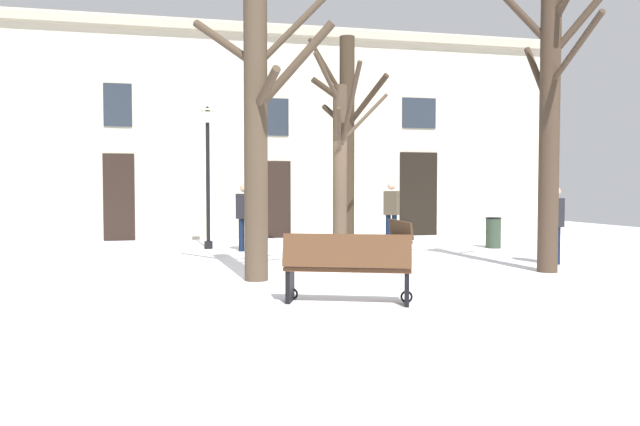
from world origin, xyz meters
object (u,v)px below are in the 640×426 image
tree_near_facade (257,126)px  person_near_bench (245,214)px  bench_back_to_back_right (395,239)px  tree_left_of_center (341,168)px  person_by_shop_door (391,210)px  tree_right_of_center (346,140)px  litter_bin (493,233)px  bench_by_litter_bin (347,267)px  streetlamp (208,162)px  person_crossing_plaza (555,222)px  tree_foreground (551,114)px

tree_near_facade → person_near_bench: size_ratio=2.92×
tree_near_facade → bench_back_to_back_right: 4.46m
tree_left_of_center → person_by_shop_door: 4.68m
tree_left_of_center → tree_right_of_center: tree_right_of_center is taller
litter_bin → person_by_shop_door: 2.74m
bench_by_litter_bin → tree_right_of_center: bearing=-84.7°
tree_left_of_center → streetlamp: tree_left_of_center is taller
tree_right_of_center → litter_bin: bearing=2.1°
streetlamp → person_near_bench: (0.86, -0.87, -1.32)m
person_near_bench → streetlamp: bearing=-11.9°
tree_left_of_center → bench_back_to_back_right: tree_left_of_center is taller
streetlamp → person_crossing_plaza: streetlamp is taller
bench_back_to_back_right → person_crossing_plaza: size_ratio=1.08×
person_by_shop_door → tree_right_of_center: bearing=-99.6°
streetlamp → bench_by_litter_bin: (1.62, -7.86, -1.76)m
bench_back_to_back_right → litter_bin: bearing=123.7°
streetlamp → tree_foreground: bearing=-43.3°
tree_left_of_center → litter_bin: (4.85, 2.77, -1.56)m
tree_foreground → litter_bin: bearing=74.0°
bench_back_to_back_right → tree_foreground: bearing=46.8°
tree_right_of_center → bench_by_litter_bin: bearing=-104.8°
person_near_bench → bench_back_to_back_right: bearing=173.9°
streetlamp → bench_by_litter_bin: streetlamp is taller
person_by_shop_door → person_near_bench: 4.07m
litter_bin → bench_by_litter_bin: (-5.70, -6.45, 0.09)m
litter_bin → person_crossing_plaza: (-0.48, -3.37, 0.48)m
tree_left_of_center → streetlamp: 4.87m
tree_left_of_center → bench_by_litter_bin: tree_left_of_center is taller
litter_bin → tree_right_of_center: bearing=-177.9°
bench_by_litter_bin → person_by_shop_door: bearing=-93.3°
tree_near_facade → bench_back_to_back_right: size_ratio=2.84×
bench_back_to_back_right → person_near_bench: bearing=-125.2°
tree_right_of_center → person_by_shop_door: tree_right_of_center is taller
tree_left_of_center → tree_foreground: 4.05m
streetlamp → tree_near_facade: bearing=-83.1°
tree_foreground → person_crossing_plaza: (0.76, 0.94, -2.05)m
person_crossing_plaza → person_near_bench: 7.15m
litter_bin → bench_by_litter_bin: bearing=-131.5°
tree_near_facade → tree_foreground: tree_foreground is taller
tree_near_facade → litter_bin: 8.14m
tree_foreground → person_by_shop_door: 5.89m
bench_back_to_back_right → person_by_shop_door: bearing=166.1°
tree_right_of_center → litter_bin: size_ratio=6.50×
tree_right_of_center → streetlamp: bearing=154.6°
streetlamp → person_by_shop_door: streetlamp is taller
tree_foreground → bench_by_litter_bin: tree_foreground is taller
litter_bin → tree_foreground: bearing=-106.0°
bench_by_litter_bin → person_near_bench: bearing=-63.7°
tree_left_of_center → litter_bin: tree_left_of_center is taller
tree_near_facade → litter_bin: bearing=31.9°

